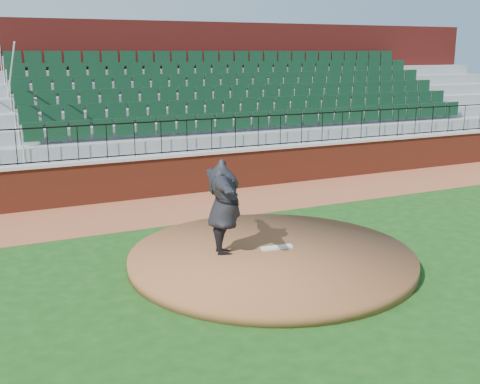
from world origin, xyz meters
The scene contains 10 objects.
ground centered at (0.00, 0.00, 0.00)m, with size 90.00×90.00×0.00m, color #153F12.
warning_track centered at (0.00, 5.40, 0.01)m, with size 34.00×3.20×0.01m, color brown.
field_wall centered at (0.00, 7.00, 0.60)m, with size 34.00×0.35×1.20m, color maroon.
wall_cap centered at (0.00, 7.00, 1.25)m, with size 34.00×0.45×0.10m, color #B7B7B7.
wall_railing centered at (0.00, 7.00, 1.80)m, with size 34.00×0.05×1.00m, color black, non-canonical shape.
seating_stands centered at (0.00, 9.72, 2.30)m, with size 34.00×5.10×4.60m, color gray, non-canonical shape.
concourse_wall centered at (0.00, 12.52, 2.75)m, with size 34.00×0.50×5.50m, color maroon.
pitchers_mound centered at (0.13, 0.24, 0.12)m, with size 6.00×6.00×0.25m, color brown.
pitching_rubber centered at (0.36, 0.42, 0.27)m, with size 0.69×0.17×0.05m, color silver.
pitcher centered at (-0.78, 0.64, 1.25)m, with size 2.46×0.67×2.00m, color black.
Camera 1 is at (-5.59, -10.08, 4.38)m, focal length 44.25 mm.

